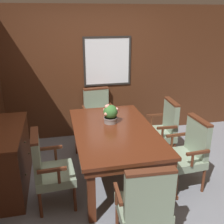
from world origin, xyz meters
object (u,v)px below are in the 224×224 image
(chair_head_near, at_px, (145,203))
(chair_head_far, at_px, (98,113))
(potted_plant, at_px, (110,114))
(chair_right_far, at_px, (163,127))
(chair_left_near, at_px, (48,167))
(sideboard_cabinet, at_px, (8,159))
(chair_right_near, at_px, (189,151))
(dining_table, at_px, (114,135))

(chair_head_near, height_order, chair_head_far, same)
(chair_head_near, relative_size, potted_plant, 3.47)
(chair_right_far, relative_size, potted_plant, 3.47)
(chair_left_near, distance_m, sideboard_cabinet, 0.72)
(sideboard_cabinet, bearing_deg, chair_left_near, -41.67)
(chair_right_far, bearing_deg, chair_right_near, 4.98)
(dining_table, height_order, chair_right_near, chair_right_near)
(chair_head_far, distance_m, potted_plant, 1.15)
(chair_head_near, bearing_deg, chair_head_far, -86.15)
(potted_plant, bearing_deg, chair_head_near, -89.19)
(chair_left_near, height_order, chair_right_near, same)
(chair_head_near, bearing_deg, chair_right_far, -114.99)
(chair_head_far, height_order, sideboard_cabinet, chair_head_far)
(chair_head_near, relative_size, chair_right_near, 1.00)
(dining_table, bearing_deg, chair_left_near, -156.05)
(chair_right_near, xyz_separation_m, potted_plant, (-0.96, 0.63, 0.38))
(chair_left_near, height_order, sideboard_cabinet, chair_left_near)
(chair_right_far, relative_size, sideboard_cabinet, 0.77)
(chair_head_near, distance_m, potted_plant, 1.57)
(chair_right_far, bearing_deg, chair_left_near, -63.45)
(chair_head_near, height_order, chair_left_near, same)
(chair_right_near, relative_size, potted_plant, 3.47)
(dining_table, xyz_separation_m, sideboard_cabinet, (-1.46, 0.06, -0.24))
(chair_right_far, height_order, potted_plant, potted_plant)
(chair_left_near, height_order, chair_right_far, same)
(chair_head_near, relative_size, chair_right_far, 1.00)
(dining_table, height_order, chair_left_near, chair_left_near)
(chair_head_near, xyz_separation_m, potted_plant, (-0.02, 1.52, 0.38))
(chair_right_far, bearing_deg, chair_head_near, -25.41)
(chair_right_far, distance_m, chair_right_near, 0.81)
(chair_left_near, distance_m, chair_right_near, 1.88)
(dining_table, distance_m, potted_plant, 0.33)
(chair_head_near, distance_m, chair_left_near, 1.29)
(chair_right_far, distance_m, sideboard_cabinet, 2.41)
(chair_right_near, bearing_deg, chair_right_far, 178.63)
(chair_left_near, bearing_deg, sideboard_cabinet, 45.37)
(chair_right_far, height_order, chair_head_far, same)
(dining_table, xyz_separation_m, chair_right_far, (0.92, 0.40, -0.15))
(chair_head_far, bearing_deg, dining_table, -94.40)
(chair_head_far, bearing_deg, chair_right_far, -49.43)
(dining_table, bearing_deg, chair_right_near, -22.88)
(chair_head_near, distance_m, chair_head_far, 2.61)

